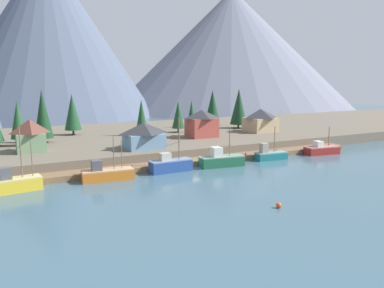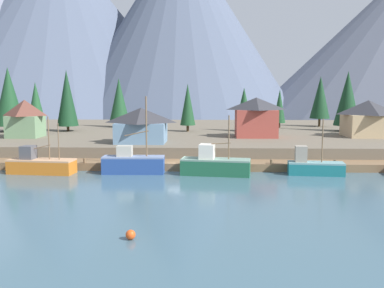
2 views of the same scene
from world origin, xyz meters
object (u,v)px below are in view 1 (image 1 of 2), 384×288
(fishing_boat_teal, at_px, (270,155))
(house_red, at_px, (202,123))
(house_tan, at_px, (260,120))
(conifer_back_left, at_px, (239,107))
(house_blue, at_px, (144,135))
(conifer_near_right, at_px, (192,112))
(channel_buoy, at_px, (279,205))
(conifer_centre, at_px, (43,114))
(fishing_boat_yellow, at_px, (15,183))
(house_green, at_px, (30,135))
(fishing_boat_orange, at_px, (107,174))
(conifer_mid_right, at_px, (18,120))
(fishing_boat_green, at_px, (221,160))
(fishing_boat_blue, at_px, (170,165))
(fishing_boat_red, at_px, (322,150))
(conifer_back_right, at_px, (213,105))
(conifer_far_left, at_px, (178,115))
(conifer_near_left, at_px, (141,115))
(conifer_mid_left, at_px, (72,112))

(fishing_boat_teal, bearing_deg, house_red, 109.84)
(house_tan, relative_size, conifer_back_left, 0.68)
(house_blue, distance_m, conifer_near_right, 36.50)
(channel_buoy, bearing_deg, conifer_centre, 112.03)
(fishing_boat_yellow, height_order, house_green, fishing_boat_yellow)
(fishing_boat_orange, xyz_separation_m, conifer_back_left, (47.41, 30.93, 7.67))
(house_green, xyz_separation_m, conifer_mid_right, (-1.50, 8.58, 2.22))
(fishing_boat_green, bearing_deg, conifer_near_right, 77.70)
(conifer_near_right, bearing_deg, conifer_centre, -167.78)
(fishing_boat_orange, bearing_deg, conifer_back_left, 38.62)
(fishing_boat_blue, bearing_deg, fishing_boat_teal, -1.85)
(fishing_boat_orange, relative_size, fishing_boat_teal, 1.21)
(fishing_boat_yellow, height_order, channel_buoy, fishing_boat_yellow)
(conifer_near_right, relative_size, channel_buoy, 11.46)
(conifer_mid_right, height_order, channel_buoy, conifer_mid_right)
(fishing_boat_red, bearing_deg, house_green, 169.99)
(fishing_boat_red, xyz_separation_m, conifer_back_right, (-2.89, 41.88, 7.77))
(fishing_boat_teal, xyz_separation_m, house_red, (-4.93, 19.77, 4.82))
(fishing_boat_yellow, bearing_deg, house_blue, 19.24)
(fishing_boat_yellow, distance_m, fishing_boat_red, 61.37)
(conifer_far_left, bearing_deg, conifer_centre, -177.54)
(house_blue, relative_size, conifer_near_right, 0.96)
(conifer_near_left, distance_m, conifer_back_right, 30.50)
(conifer_near_left, relative_size, conifer_far_left, 1.09)
(fishing_boat_yellow, relative_size, fishing_boat_orange, 1.13)
(house_green, bearing_deg, fishing_boat_green, -30.77)
(conifer_mid_left, height_order, conifer_back_left, conifer_back_left)
(fishing_boat_red, xyz_separation_m, house_red, (-18.96, 20.28, 4.87))
(house_tan, distance_m, conifer_near_left, 31.96)
(fishing_boat_yellow, xyz_separation_m, conifer_back_left, (60.84, 30.94, 7.54))
(fishing_boat_blue, bearing_deg, house_tan, 28.58)
(conifer_back_right, bearing_deg, conifer_back_left, -77.61)
(fishing_boat_red, distance_m, conifer_back_right, 42.70)
(fishing_boat_red, height_order, house_green, house_green)
(fishing_boat_green, xyz_separation_m, house_green, (-31.26, 18.61, 4.46))
(conifer_mid_left, relative_size, conifer_back_right, 0.96)
(fishing_boat_teal, xyz_separation_m, conifer_mid_right, (-44.96, 26.69, 6.87))
(fishing_boat_green, bearing_deg, conifer_mid_left, 124.54)
(fishing_boat_orange, distance_m, fishing_boat_blue, 11.54)
(house_green, relative_size, house_tan, 0.81)
(conifer_back_right, bearing_deg, fishing_boat_yellow, -144.52)
(fishing_boat_blue, xyz_separation_m, conifer_near_left, (5.56, 29.09, 6.36))
(conifer_back_left, bearing_deg, conifer_near_right, 147.49)
(fishing_boat_orange, relative_size, conifer_back_left, 0.74)
(conifer_mid_left, height_order, channel_buoy, conifer_mid_left)
(fishing_boat_teal, xyz_separation_m, conifer_centre, (-39.81, 28.96, 7.78))
(conifer_back_left, height_order, channel_buoy, conifer_back_left)
(fishing_boat_orange, height_order, house_tan, house_tan)
(fishing_boat_red, distance_m, channel_buoy, 40.01)
(fishing_boat_red, relative_size, house_blue, 1.05)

